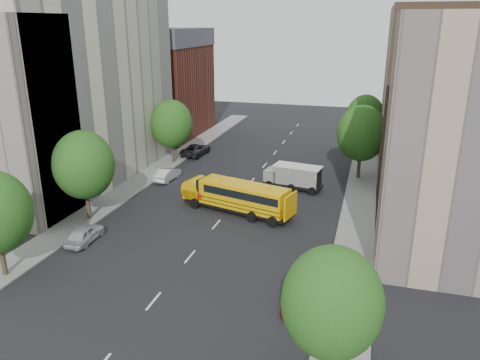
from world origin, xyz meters
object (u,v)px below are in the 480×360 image
at_px(parked_car_2, 196,150).
at_px(parked_car_5, 348,144).
at_px(safari_truck, 293,176).
at_px(street_tree_2, 172,124).
at_px(street_tree_1, 84,165).
at_px(parked_car_0, 85,234).
at_px(parked_car_3, 302,291).
at_px(street_tree_4, 362,133).
at_px(street_tree_5, 365,116).
at_px(school_bus, 236,195).
at_px(parked_car_1, 167,174).
at_px(street_tree_3, 332,303).

height_order(parked_car_2, parked_car_5, parked_car_2).
bearing_deg(safari_truck, street_tree_2, 170.92).
relative_size(street_tree_1, parked_car_0, 2.02).
bearing_deg(street_tree_2, parked_car_3, -52.15).
distance_m(street_tree_4, street_tree_5, 12.01).
relative_size(street_tree_1, parked_car_2, 1.53).
distance_m(street_tree_5, parked_car_2, 22.44).
bearing_deg(parked_car_0, street_tree_2, -86.92).
xyz_separation_m(safari_truck, parked_car_3, (4.10, -20.18, -0.63)).
bearing_deg(school_bus, street_tree_2, 147.93).
xyz_separation_m(safari_truck, parked_car_2, (-14.30, 9.35, -0.63)).
height_order(parked_car_0, parked_car_2, parked_car_2).
height_order(street_tree_1, school_bus, street_tree_1).
relative_size(parked_car_0, parked_car_3, 0.79).
bearing_deg(safari_truck, parked_car_3, -68.94).
distance_m(school_bus, safari_truck, 8.48).
xyz_separation_m(street_tree_4, safari_truck, (-6.30, -5.31, -3.73)).
bearing_deg(parked_car_2, street_tree_4, 173.06).
bearing_deg(parked_car_1, street_tree_1, 83.05).
distance_m(street_tree_4, parked_car_0, 29.90).
bearing_deg(street_tree_4, street_tree_1, -140.71).
bearing_deg(street_tree_3, school_bus, 117.91).
relative_size(street_tree_2, parked_car_0, 1.97).
bearing_deg(parked_car_3, parked_car_5, 89.87).
distance_m(street_tree_1, parked_car_3, 21.59).
xyz_separation_m(parked_car_1, parked_car_3, (17.73, -19.21, 0.05)).
distance_m(street_tree_5, parked_car_0, 39.53).
xyz_separation_m(parked_car_0, parked_car_2, (-0.80, 26.02, 0.05)).
xyz_separation_m(street_tree_4, school_bus, (-10.14, -12.86, -3.46)).
bearing_deg(street_tree_5, safari_truck, -109.99).
bearing_deg(street_tree_2, safari_truck, -18.67).
distance_m(parked_car_1, parked_car_3, 26.14).
bearing_deg(safari_truck, street_tree_1, -131.46).
distance_m(street_tree_1, parked_car_2, 22.49).
xyz_separation_m(street_tree_4, parked_car_3, (-2.20, -25.48, -4.36)).
xyz_separation_m(street_tree_4, parked_car_0, (-19.80, -21.97, -4.41)).
relative_size(school_bus, parked_car_1, 2.59).
bearing_deg(parked_car_5, street_tree_1, -123.85).
distance_m(street_tree_5, safari_truck, 18.72).
distance_m(street_tree_2, street_tree_3, 38.83).
distance_m(parked_car_1, parked_car_2, 10.34).
height_order(street_tree_5, parked_car_1, street_tree_5).
bearing_deg(street_tree_4, parked_car_0, -132.03).
height_order(street_tree_5, parked_car_0, street_tree_5).
relative_size(street_tree_3, street_tree_4, 0.88).
height_order(parked_car_2, parked_car_3, parked_car_2).
relative_size(parked_car_0, parked_car_2, 0.76).
height_order(street_tree_3, street_tree_4, street_tree_4).
bearing_deg(street_tree_4, street_tree_2, 180.00).
bearing_deg(parked_car_2, street_tree_1, 90.54).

